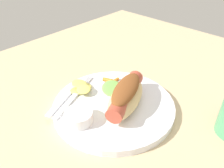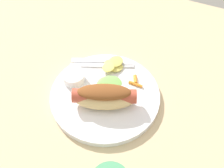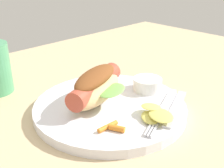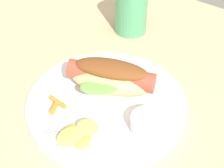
% 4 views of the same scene
% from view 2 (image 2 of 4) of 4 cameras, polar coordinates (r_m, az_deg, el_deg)
% --- Properties ---
extents(ground_plane, '(1.20, 0.90, 0.02)m').
position_cam_2_polar(ground_plane, '(0.80, -3.41, -1.52)').
color(ground_plane, tan).
extents(plate, '(0.27, 0.27, 0.02)m').
position_cam_2_polar(plate, '(0.77, -1.27, -2.24)').
color(plate, white).
rests_on(plate, ground_plane).
extents(hot_dog, '(0.16, 0.13, 0.06)m').
position_cam_2_polar(hot_dog, '(0.72, -1.37, -2.21)').
color(hot_dog, '#DBB77A').
rests_on(hot_dog, plate).
extents(sauce_ramekin, '(0.06, 0.06, 0.02)m').
position_cam_2_polar(sauce_ramekin, '(0.79, -6.86, 1.48)').
color(sauce_ramekin, white).
rests_on(sauce_ramekin, plate).
extents(fork, '(0.16, 0.07, 0.00)m').
position_cam_2_polar(fork, '(0.82, -2.04, 3.39)').
color(fork, silver).
rests_on(fork, plate).
extents(knife, '(0.13, 0.06, 0.00)m').
position_cam_2_polar(knife, '(0.83, -2.86, 4.32)').
color(knife, silver).
rests_on(knife, plate).
extents(chips_pile, '(0.07, 0.07, 0.02)m').
position_cam_2_polar(chips_pile, '(0.81, 0.13, 3.48)').
color(chips_pile, '#DAD061').
rests_on(chips_pile, plate).
extents(carrot_garnish, '(0.04, 0.03, 0.01)m').
position_cam_2_polar(carrot_garnish, '(0.78, 4.27, 0.42)').
color(carrot_garnish, orange).
rests_on(carrot_garnish, plate).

